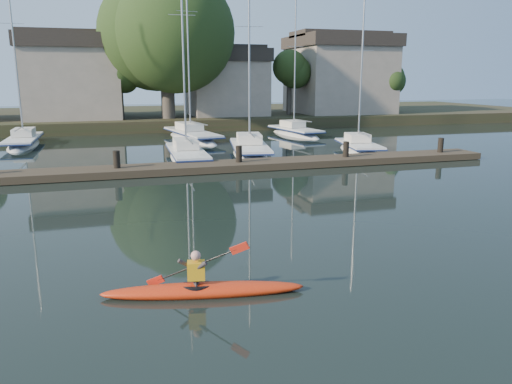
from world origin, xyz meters
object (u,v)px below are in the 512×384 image
object	(u,v)px
kayak	(202,287)
sailboat_4	(358,154)
sailboat_6	(192,141)
dock	(180,168)
sailboat_3	(250,157)
sailboat_2	(187,162)
sailboat_5	(24,148)
sailboat_7	(295,137)

from	to	relation	value
kayak	sailboat_4	distance (m)	22.78
sailboat_4	sailboat_6	bearing A→B (deg)	145.47
dock	sailboat_3	world-z (taller)	sailboat_3
sailboat_2	sailboat_4	bearing A→B (deg)	1.89
dock	sailboat_4	bearing A→B (deg)	18.46
kayak	sailboat_5	world-z (taller)	sailboat_5
sailboat_4	kayak	bearing A→B (deg)	-114.82
sailboat_3	sailboat_2	bearing A→B (deg)	-159.00
sailboat_2	sailboat_7	xyz separation A→B (m)	(10.37, 9.78, -0.01)
sailboat_5	sailboat_7	bearing A→B (deg)	1.68
dock	sailboat_5	world-z (taller)	sailboat_5
sailboat_3	sailboat_7	world-z (taller)	sailboat_3
sailboat_4	sailboat_5	world-z (taller)	sailboat_5
kayak	sailboat_5	size ratio (longest dim) A/B	0.32
sailboat_4	sailboat_5	bearing A→B (deg)	167.56
sailboat_2	sailboat_4	size ratio (longest dim) A/B	1.26
sailboat_6	sailboat_2	bearing A→B (deg)	-110.48
sailboat_4	sailboat_5	xyz separation A→B (m)	(-20.84, 9.24, 0.00)
sailboat_2	sailboat_6	bearing A→B (deg)	80.87
sailboat_4	sailboat_5	distance (m)	22.80
sailboat_2	sailboat_5	xyz separation A→B (m)	(-9.90, 9.22, -0.00)
sailboat_3	sailboat_6	bearing A→B (deg)	114.31
sailboat_7	sailboat_5	bearing A→B (deg)	173.24
kayak	sailboat_6	xyz separation A→B (m)	(4.38, 27.78, -0.35)
sailboat_6	sailboat_3	bearing A→B (deg)	-85.62
kayak	sailboat_7	bearing A→B (deg)	76.18
sailboat_3	sailboat_6	xyz separation A→B (m)	(-2.13, 8.67, 0.01)
sailboat_5	kayak	bearing A→B (deg)	-74.94
sailboat_4	dock	bearing A→B (deg)	-150.08
sailboat_7	dock	bearing A→B (deg)	-137.77
dock	sailboat_7	distance (m)	17.82
kayak	sailboat_3	size ratio (longest dim) A/B	0.34
dock	sailboat_7	size ratio (longest dim) A/B	2.82
kayak	sailboat_6	bearing A→B (deg)	91.85
dock	sailboat_3	size ratio (longest dim) A/B	2.62
dock	sailboat_6	world-z (taller)	sailboat_6
sailboat_2	sailboat_7	bearing A→B (deg)	45.27
sailboat_5	sailboat_7	size ratio (longest dim) A/B	1.15
kayak	sailboat_3	bearing A→B (deg)	82.01
sailboat_5	sailboat_2	bearing A→B (deg)	-42.86
kayak	sailboat_3	xyz separation A→B (m)	(6.50, 19.10, -0.36)
sailboat_2	kayak	bearing A→B (deg)	-95.90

